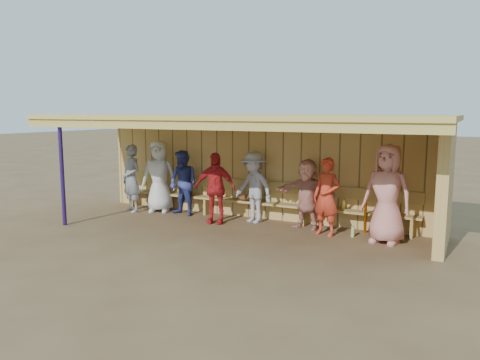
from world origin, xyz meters
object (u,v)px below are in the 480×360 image
player_c (183,183)px  player_d (215,188)px  player_a (131,178)px  player_e (254,187)px  player_f (307,194)px  player_h (387,194)px  bench (255,197)px  player_b (159,176)px  player_g (326,197)px

player_c → player_d: 1.17m
player_a → player_e: bearing=24.4°
player_d → player_f: player_d is taller
player_d → player_e: size_ratio=0.99×
player_h → bench: size_ratio=0.26×
player_b → bench: player_b is taller
player_f → bench: size_ratio=0.20×
player_a → player_c: (1.42, 0.26, -0.06)m
player_a → player_c: player_a is taller
player_c → player_h: player_h is taller
player_a → player_e: size_ratio=1.05×
player_a → player_f: player_a is taller
player_e → player_f: size_ratio=1.07×
player_d → player_g: bearing=-11.7°
player_f → player_a: bearing=-167.0°
player_b → bench: size_ratio=0.24×
player_h → player_d: bearing=-168.1°
player_a → player_g: (5.14, 0.01, -0.05)m
player_c → bench: size_ratio=0.21×
player_g → player_b: bearing=-170.2°
player_e → bench: bearing=129.6°
bench → player_g: bearing=-18.7°
player_d → player_e: (0.77, 0.47, 0.01)m
player_a → player_c: bearing=28.3°
player_b → player_h: 5.74m
bench → player_c: bearing=-166.6°
player_h → bench: bearing=178.4°
player_d → player_f: size_ratio=1.06×
player_g → player_f: bearing=160.8°
player_e → player_a: bearing=-156.0°
player_c → player_h: size_ratio=0.83×
player_c → player_b: bearing=-175.5°
player_b → player_f: (3.97, 0.03, -0.15)m
player_b → bench: (2.56, 0.34, -0.39)m
player_d → bench: player_d is taller
player_b → player_d: size_ratio=1.12×
player_b → player_c: size_ratio=1.14×
bench → player_a: bearing=-167.9°
player_h → player_f: bearing=178.2°
player_g → bench: player_g is taller
player_c → bench: (1.75, 0.42, -0.28)m
player_f → player_e: bearing=-171.7°
player_a → bench: bearing=30.1°
player_c → player_e: 1.88m
player_e → player_g: player_e is taller
player_c → player_f: player_c is taller
player_c → player_e: (1.88, 0.11, 0.02)m
player_a → player_h: size_ratio=0.89×
player_c → player_g: bearing=6.5°
player_f → player_b: bearing=-171.2°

